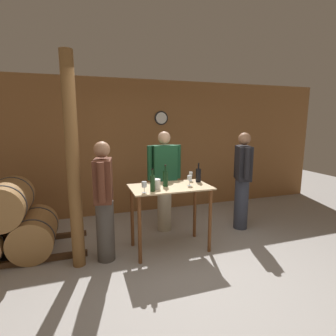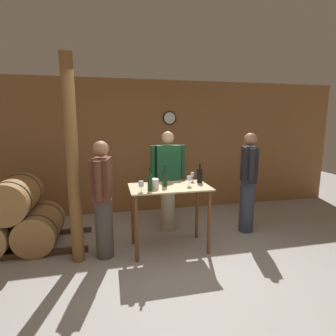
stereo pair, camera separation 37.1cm
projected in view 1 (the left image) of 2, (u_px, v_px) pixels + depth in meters
name	position (u px, v px, depth m)	size (l,w,h in m)	color
ground_plane	(195.00, 278.00, 3.18)	(14.00, 14.00, 0.00)	#9E9993
back_wall	(144.00, 147.00, 5.40)	(8.40, 0.08, 2.70)	brown
barrel_rack	(10.00, 225.00, 3.66)	(2.03, 0.88, 1.09)	#4C331E
tasting_table	(170.00, 199.00, 3.79)	(1.15, 0.65, 0.96)	#D1B284
wooden_post	(73.00, 165.00, 3.24)	(0.16, 0.16, 2.70)	brown
wine_bottle_far_left	(153.00, 183.00, 3.47)	(0.07, 0.07, 0.31)	#193819
wine_bottle_left	(165.00, 178.00, 3.74)	(0.07, 0.07, 0.32)	black
wine_bottle_center	(198.00, 175.00, 4.01)	(0.08, 0.08, 0.30)	black
wine_glass_near_left	(144.00, 185.00, 3.40)	(0.07, 0.07, 0.15)	silver
wine_glass_near_center	(189.00, 178.00, 3.78)	(0.07, 0.07, 0.15)	silver
wine_glass_near_right	(191.00, 174.00, 4.08)	(0.06, 0.06, 0.14)	silver
ice_bucket	(155.00, 184.00, 3.60)	(0.14, 0.14, 0.14)	white
person_host	(164.00, 179.00, 4.45)	(0.59, 0.24, 1.72)	#B7AD93
person_visitor_with_scarf	(242.00, 179.00, 4.53)	(0.34, 0.56, 1.69)	#333847
person_visitor_bearded	(104.00, 199.00, 3.47)	(0.29, 0.58, 1.63)	#4C4742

